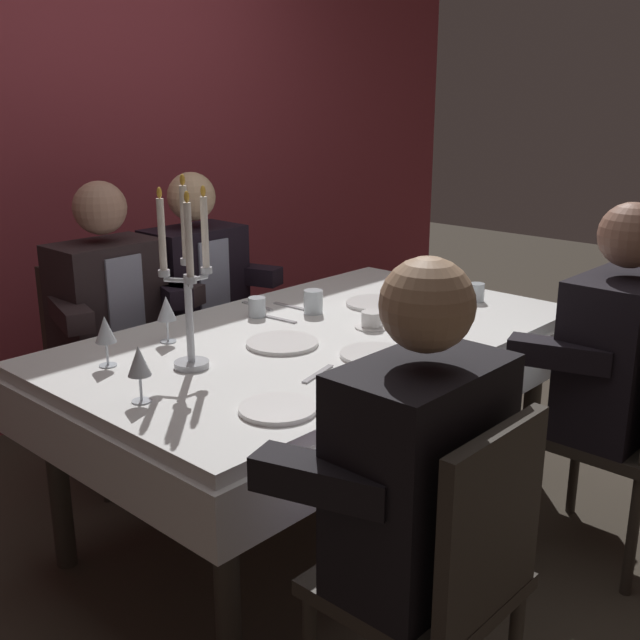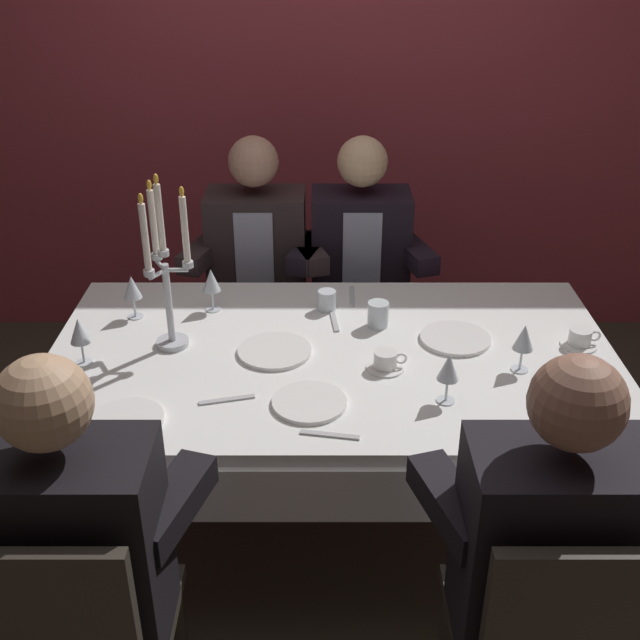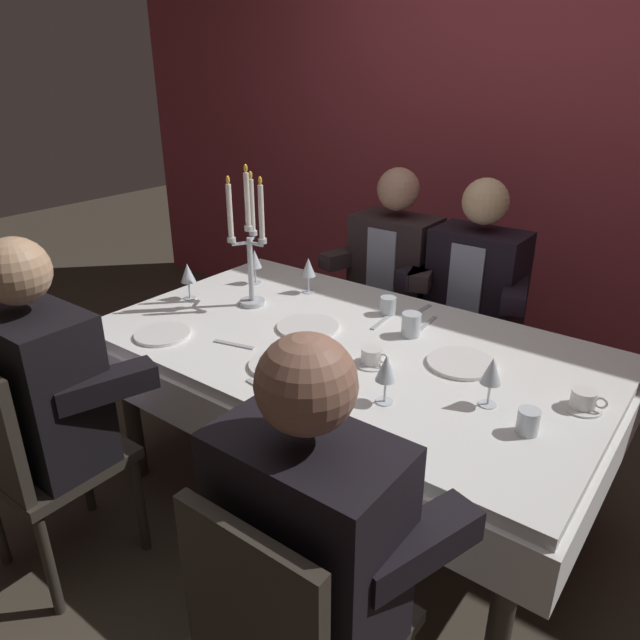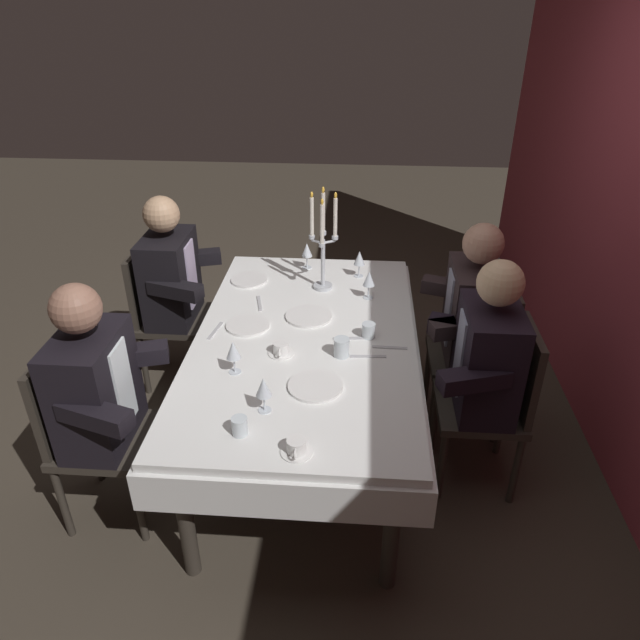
% 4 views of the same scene
% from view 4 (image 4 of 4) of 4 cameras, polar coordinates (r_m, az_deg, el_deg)
% --- Properties ---
extents(ground_plane, '(12.00, 12.00, 0.00)m').
position_cam_4_polar(ground_plane, '(3.38, -1.29, -12.33)').
color(ground_plane, '#3E362C').
extents(dining_table, '(1.94, 1.14, 0.74)m').
position_cam_4_polar(dining_table, '(2.99, -1.43, -3.50)').
color(dining_table, white).
rests_on(dining_table, ground_plane).
extents(candelabra, '(0.15, 0.17, 0.60)m').
position_cam_4_polar(candelabra, '(3.28, 0.30, 7.38)').
color(candelabra, silver).
rests_on(candelabra, dining_table).
extents(dinner_plate_0, '(0.24, 0.24, 0.01)m').
position_cam_4_polar(dinner_plate_0, '(2.57, -0.47, -6.46)').
color(dinner_plate_0, white).
rests_on(dinner_plate_0, dining_table).
extents(dinner_plate_1, '(0.25, 0.25, 0.01)m').
position_cam_4_polar(dinner_plate_1, '(3.09, -1.21, 0.41)').
color(dinner_plate_1, white).
rests_on(dinner_plate_1, dining_table).
extents(dinner_plate_2, '(0.23, 0.23, 0.01)m').
position_cam_4_polar(dinner_plate_2, '(3.03, -7.08, -0.50)').
color(dinner_plate_2, white).
rests_on(dinner_plate_2, dining_table).
extents(dinner_plate_3, '(0.21, 0.21, 0.01)m').
position_cam_4_polar(dinner_plate_3, '(3.50, -6.95, 3.91)').
color(dinner_plate_3, white).
rests_on(dinner_plate_3, dining_table).
extents(wine_glass_0, '(0.07, 0.07, 0.16)m').
position_cam_4_polar(wine_glass_0, '(3.60, -1.29, 6.81)').
color(wine_glass_0, silver).
rests_on(wine_glass_0, dining_table).
extents(wine_glass_1, '(0.07, 0.07, 0.16)m').
position_cam_4_polar(wine_glass_1, '(2.63, -8.48, -2.98)').
color(wine_glass_1, silver).
rests_on(wine_glass_1, dining_table).
extents(wine_glass_2, '(0.07, 0.07, 0.16)m').
position_cam_4_polar(wine_glass_2, '(2.38, -5.54, -6.65)').
color(wine_glass_2, silver).
rests_on(wine_glass_2, dining_table).
extents(wine_glass_3, '(0.07, 0.07, 0.16)m').
position_cam_4_polar(wine_glass_3, '(3.25, 4.81, 3.97)').
color(wine_glass_3, silver).
rests_on(wine_glass_3, dining_table).
extents(wine_glass_4, '(0.07, 0.07, 0.16)m').
position_cam_4_polar(wine_glass_4, '(3.50, 3.87, 6.01)').
color(wine_glass_4, silver).
rests_on(wine_glass_4, dining_table).
extents(water_tumbler_0, '(0.06, 0.06, 0.08)m').
position_cam_4_polar(water_tumbler_0, '(2.33, -7.86, -10.22)').
color(water_tumbler_0, silver).
rests_on(water_tumbler_0, dining_table).
extents(water_tumbler_1, '(0.07, 0.07, 0.08)m').
position_cam_4_polar(water_tumbler_1, '(2.91, 4.76, -1.01)').
color(water_tumbler_1, silver).
rests_on(water_tumbler_1, dining_table).
extents(water_tumbler_2, '(0.07, 0.07, 0.09)m').
position_cam_4_polar(water_tumbler_2, '(2.76, 2.12, -2.69)').
color(water_tumbler_2, silver).
rests_on(water_tumbler_2, dining_table).
extents(coffee_cup_0, '(0.13, 0.12, 0.06)m').
position_cam_4_polar(coffee_cup_0, '(2.78, -3.84, -2.85)').
color(coffee_cup_0, white).
rests_on(coffee_cup_0, dining_table).
extents(coffee_cup_1, '(0.13, 0.12, 0.06)m').
position_cam_4_polar(coffee_cup_1, '(2.24, -2.30, -12.32)').
color(coffee_cup_1, white).
rests_on(coffee_cup_1, dining_table).
extents(fork_0, '(0.17, 0.06, 0.01)m').
position_cam_4_polar(fork_0, '(3.24, -5.93, 1.64)').
color(fork_0, '#B7B7BC').
rests_on(fork_0, dining_table).
extents(fork_1, '(0.03, 0.17, 0.01)m').
position_cam_4_polar(fork_1, '(2.78, 4.74, -3.56)').
color(fork_1, '#B7B7BC').
rests_on(fork_1, dining_table).
extents(fork_2, '(0.17, 0.05, 0.01)m').
position_cam_4_polar(fork_2, '(3.02, -10.20, -1.03)').
color(fork_2, '#B7B7BC').
rests_on(fork_2, dining_table).
extents(fork_3, '(0.02, 0.17, 0.01)m').
position_cam_4_polar(fork_3, '(2.85, 6.83, -2.69)').
color(fork_3, '#B7B7BC').
rests_on(fork_3, dining_table).
extents(fork_4, '(0.03, 0.17, 0.01)m').
position_cam_4_polar(fork_4, '(2.91, 2.97, -1.80)').
color(fork_4, '#B7B7BC').
rests_on(fork_4, dining_table).
extents(seated_diner_0, '(0.63, 0.48, 1.24)m').
position_cam_4_polar(seated_diner_0, '(3.65, -14.51, 4.05)').
color(seated_diner_0, '#322C25').
rests_on(seated_diner_0, ground_plane).
extents(seated_diner_1, '(0.63, 0.48, 1.24)m').
position_cam_4_polar(seated_diner_1, '(3.25, 14.82, 0.71)').
color(seated_diner_1, '#322C25').
rests_on(seated_diner_1, ground_plane).
extents(seated_diner_2, '(0.63, 0.48, 1.24)m').
position_cam_4_polar(seated_diner_2, '(2.88, 16.16, -3.66)').
color(seated_diner_2, '#322C25').
rests_on(seated_diner_2, ground_plane).
extents(seated_diner_3, '(0.63, 0.48, 1.24)m').
position_cam_4_polar(seated_diner_3, '(2.76, -21.27, -6.23)').
color(seated_diner_3, '#322C25').
rests_on(seated_diner_3, ground_plane).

